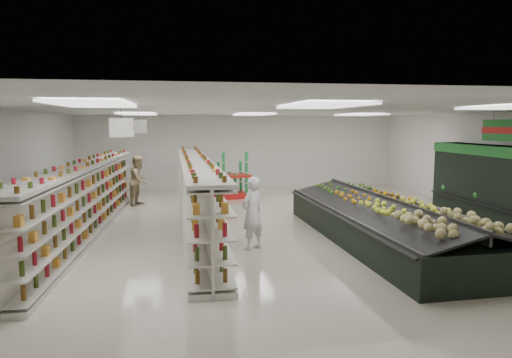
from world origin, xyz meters
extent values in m
plane|color=beige|center=(0.00, 0.00, 0.00)|extent=(16.00, 16.00, 0.00)
cube|color=white|center=(0.00, 0.00, 3.20)|extent=(14.00, 16.00, 0.02)
cube|color=white|center=(0.00, 8.00, 1.60)|extent=(14.00, 0.02, 3.20)
cube|color=white|center=(0.00, -8.00, 1.60)|extent=(14.00, 0.02, 3.20)
cube|color=white|center=(-7.00, 0.00, 1.60)|extent=(0.02, 16.00, 3.20)
cube|color=white|center=(7.00, 0.00, 1.60)|extent=(0.02, 16.00, 3.20)
cube|color=white|center=(-3.80, -2.00, 2.75)|extent=(0.50, 0.06, 0.40)
cube|color=red|center=(-3.80, -2.00, 2.75)|extent=(0.52, 0.02, 0.12)
cylinder|color=black|center=(-3.80, -2.00, 3.05)|extent=(0.01, 0.01, 0.50)
cube|color=white|center=(-3.80, 2.00, 2.75)|extent=(0.50, 0.06, 0.40)
cube|color=red|center=(-3.80, 2.00, 2.75)|extent=(0.52, 0.02, 0.12)
cylinder|color=black|center=(-3.80, 2.00, 3.05)|extent=(0.01, 0.01, 0.50)
cylinder|color=black|center=(6.25, -0.30, 3.05)|extent=(0.01, 0.01, 0.50)
cube|color=silver|center=(-5.00, -0.07, 0.05)|extent=(1.20, 10.48, 0.10)
cube|color=silver|center=(-5.00, -0.07, 0.87)|extent=(0.47, 10.45, 1.74)
cube|color=silver|center=(-5.00, -0.07, 1.78)|extent=(1.20, 10.48, 0.07)
cube|color=silver|center=(-5.20, -0.06, 0.16)|extent=(0.80, 10.37, 0.03)
cube|color=silver|center=(-5.20, -0.06, 0.54)|extent=(0.80, 10.37, 0.03)
cube|color=silver|center=(-5.20, -0.06, 0.92)|extent=(0.80, 10.37, 0.03)
cube|color=silver|center=(-5.20, -0.06, 1.30)|extent=(0.80, 10.37, 0.03)
cube|color=silver|center=(-5.20, -0.06, 1.68)|extent=(0.80, 10.37, 0.03)
cube|color=silver|center=(-4.80, -0.08, 0.16)|extent=(0.80, 10.37, 0.03)
cube|color=silver|center=(-4.80, -0.08, 0.54)|extent=(0.80, 10.37, 0.03)
cube|color=silver|center=(-4.80, -0.08, 0.92)|extent=(0.80, 10.37, 0.03)
cube|color=silver|center=(-4.80, -0.08, 1.30)|extent=(0.80, 10.37, 0.03)
cube|color=silver|center=(-4.80, -0.08, 1.68)|extent=(0.80, 10.37, 0.03)
cube|color=silver|center=(-2.18, 0.37, 0.05)|extent=(0.98, 10.84, 0.11)
cube|color=silver|center=(-2.18, 0.37, 0.90)|extent=(0.22, 10.82, 1.80)
cube|color=silver|center=(-2.18, 0.37, 1.84)|extent=(0.98, 10.84, 0.07)
cube|color=silver|center=(-2.39, 0.37, 0.16)|extent=(0.56, 10.74, 0.03)
cube|color=silver|center=(-2.39, 0.37, 0.56)|extent=(0.56, 10.74, 0.03)
cube|color=silver|center=(-2.39, 0.37, 0.95)|extent=(0.56, 10.74, 0.03)
cube|color=silver|center=(-2.39, 0.37, 1.35)|extent=(0.56, 10.74, 0.03)
cube|color=silver|center=(-2.39, 0.37, 1.74)|extent=(0.56, 10.74, 0.03)
cube|color=silver|center=(-1.97, 0.37, 0.16)|extent=(0.56, 10.74, 0.03)
cube|color=silver|center=(-1.97, 0.37, 0.56)|extent=(0.56, 10.74, 0.03)
cube|color=silver|center=(-1.97, 0.37, 0.95)|extent=(0.56, 10.74, 0.03)
cube|color=silver|center=(-1.97, 0.37, 1.35)|extent=(0.56, 10.74, 0.03)
cube|color=silver|center=(-1.97, 0.37, 1.74)|extent=(0.56, 10.74, 0.03)
cube|color=black|center=(2.28, -1.96, 0.37)|extent=(2.73, 7.46, 0.74)
cube|color=#262626|center=(1.05, -1.99, 0.76)|extent=(0.26, 7.39, 0.06)
cube|color=#262626|center=(3.50, -1.93, 0.76)|extent=(0.26, 7.39, 0.06)
cube|color=black|center=(1.62, -1.98, 0.87)|extent=(1.56, 7.32, 0.38)
cube|color=black|center=(2.94, -1.94, 0.87)|extent=(1.56, 7.32, 0.38)
cube|color=#262626|center=(2.28, -1.96, 0.97)|extent=(0.25, 7.29, 0.26)
cube|color=red|center=(-0.63, 5.11, 0.10)|extent=(1.37, 1.07, 0.20)
cube|color=#AF2217|center=(-0.63, 5.11, 0.86)|extent=(1.43, 1.13, 0.10)
imported|color=white|center=(-1.00, -2.12, 0.83)|extent=(0.72, 0.67, 1.66)
imported|color=tan|center=(-4.03, 4.18, 0.87)|extent=(0.81, 0.98, 1.74)
camera|label=1|loc=(-2.57, -12.09, 2.83)|focal=32.00mm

